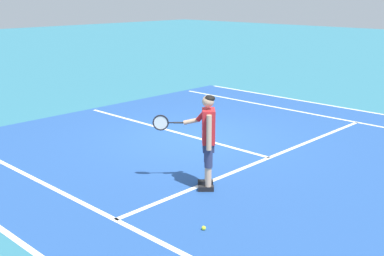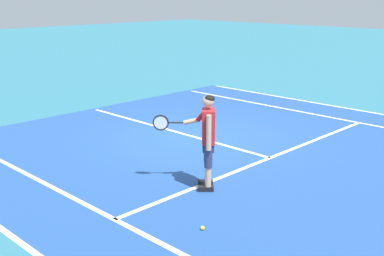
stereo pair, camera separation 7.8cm
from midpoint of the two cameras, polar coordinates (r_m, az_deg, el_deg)
ground_plane at (r=11.88m, az=0.24°, el=-1.14°), size 80.00×80.00×0.00m
court_inner_surface at (r=11.33m, az=3.39°, el=-1.99°), size 10.98×10.57×0.00m
line_service at (r=10.56m, az=8.83°, el=-3.45°), size 8.23×0.10×0.01m
line_centre_service at (r=12.57m, az=-3.14°, el=-0.20°), size 0.10×6.40×0.01m
line_singles_left at (r=8.80m, az=-14.49°, el=-7.74°), size 0.10×10.17×0.01m
line_singles_right at (r=14.59m, az=13.97°, el=1.57°), size 0.10×10.17×0.01m
line_doubles_right at (r=15.78m, az=16.49°, el=2.41°), size 0.10×10.17×0.01m
tennis_player at (r=8.55m, az=1.48°, el=-0.88°), size 0.73×1.16×1.71m
tennis_ball_near_feet at (r=7.38m, az=1.07°, el=-11.63°), size 0.07×0.07×0.07m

